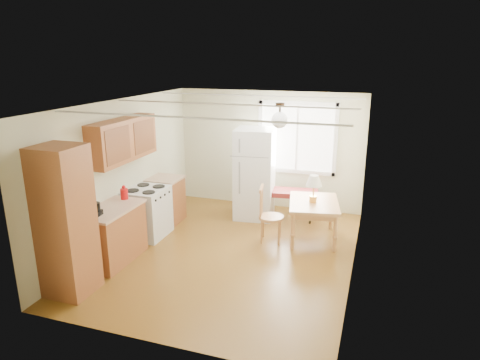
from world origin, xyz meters
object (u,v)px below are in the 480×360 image
at_px(dining_table, 314,207).
at_px(chair, 266,211).
at_px(refrigerator, 255,174).
at_px(bench, 286,193).

bearing_deg(dining_table, chair, -166.43).
relative_size(refrigerator, dining_table, 1.44).
height_order(refrigerator, dining_table, refrigerator).
bearing_deg(refrigerator, bench, 4.75).
distance_m(refrigerator, bench, 0.75).
distance_m(bench, dining_table, 1.12).
distance_m(refrigerator, chair, 1.27).
relative_size(dining_table, chair, 1.27).
bearing_deg(chair, dining_table, 14.85).
bearing_deg(chair, bench, 76.33).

